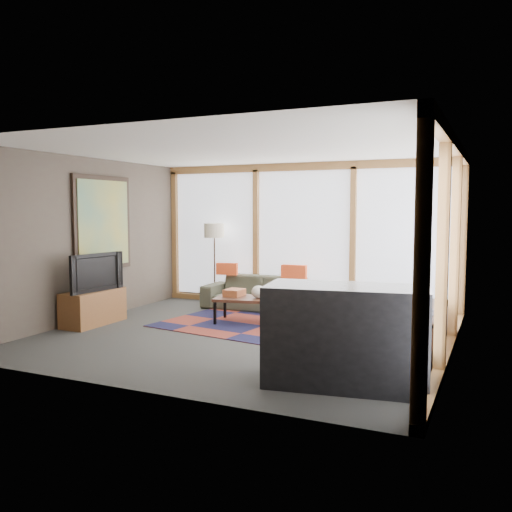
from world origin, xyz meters
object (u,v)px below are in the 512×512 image
at_px(sofa, 260,293).
at_px(floor_lamp, 214,264).
at_px(tv_console, 93,307).
at_px(coffee_table, 255,311).
at_px(bookshelf, 427,331).
at_px(television, 93,272).
at_px(bar_counter, 346,336).

height_order(sofa, floor_lamp, floor_lamp).
height_order(floor_lamp, tv_console, floor_lamp).
distance_m(coffee_table, bookshelf, 2.71).
distance_m(tv_console, television, 0.56).
height_order(sofa, bookshelf, sofa).
bearing_deg(bookshelf, coffee_table, 167.59).
bearing_deg(floor_lamp, tv_console, -109.61).
distance_m(sofa, tv_console, 2.87).
height_order(floor_lamp, television, floor_lamp).
height_order(sofa, coffee_table, sofa).
bearing_deg(bar_counter, coffee_table, 122.94).
xyz_separation_m(bookshelf, television, (-4.86, -0.55, 0.57)).
xyz_separation_m(floor_lamp, tv_console, (-0.84, -2.36, -0.49)).
distance_m(coffee_table, bar_counter, 3.11).
bearing_deg(television, floor_lamp, -11.82).
height_order(television, bar_counter, television).
distance_m(floor_lamp, television, 2.54).
xyz_separation_m(sofa, bookshelf, (3.06, -1.69, -0.04)).
xyz_separation_m(television, bar_counter, (4.28, -1.18, -0.31)).
xyz_separation_m(sofa, coffee_table, (0.42, -1.11, -0.09)).
relative_size(television, bar_counter, 0.63).
distance_m(floor_lamp, tv_console, 2.55).
bearing_deg(coffee_table, sofa, 110.50).
relative_size(coffee_table, television, 1.20).
bearing_deg(bar_counter, television, 155.73).
bearing_deg(sofa, bar_counter, -54.37).
bearing_deg(floor_lamp, television, -108.44).
bearing_deg(television, coffee_table, -56.38).
relative_size(sofa, tv_console, 1.89).
bearing_deg(coffee_table, television, -153.00).
bearing_deg(bookshelf, floor_lamp, 155.40).
xyz_separation_m(tv_console, bar_counter, (4.32, -1.23, 0.24)).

